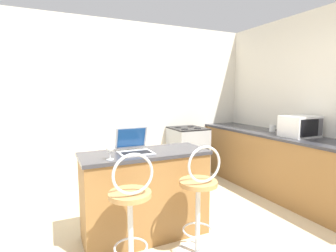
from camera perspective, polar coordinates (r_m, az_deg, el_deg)
The scene contains 10 objects.
wall_back at distance 4.32m, azimuth -10.28°, elevation 4.85°, with size 12.00×0.06×2.60m.
breakfast_bar at distance 2.78m, azimuth -4.98°, elevation -14.52°, with size 1.27×0.53×0.89m.
counter_right at distance 4.13m, azimuth 23.88°, elevation -7.81°, with size 0.67×3.11×0.89m.
bar_stool_near at distance 2.21m, azimuth -8.07°, elevation -19.33°, with size 0.40×0.40×1.03m.
bar_stool_far at distance 2.44m, azimuth 6.76°, elevation -16.59°, with size 0.40×0.40×1.03m.
laptop at distance 2.63m, azimuth -7.46°, elevation -4.35°, with size 0.32×0.31×0.25m.
microwave at distance 3.93m, azimuth 26.81°, elevation -0.05°, with size 0.46×0.35×0.28m.
stove_range at distance 4.50m, azimuth 4.27°, elevation -5.98°, with size 0.55×0.61×0.89m.
mug_white at distance 4.29m, azimuth 21.77°, elevation -0.42°, with size 0.11×0.09×0.10m.
wine_glass_short at distance 2.36m, azimuth -12.54°, elevation -4.97°, with size 0.07×0.07×0.13m.
Camera 1 is at (-1.09, -1.56, 1.48)m, focal length 28.00 mm.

